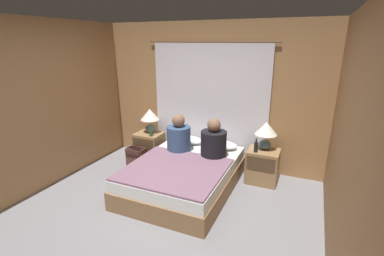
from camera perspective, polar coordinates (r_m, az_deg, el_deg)
name	(u,v)px	position (r m, az deg, el deg)	size (l,w,h in m)	color
ground_plane	(151,224)	(3.68, -8.44, -18.97)	(16.00, 16.00, 0.00)	gray
wall_back	(210,96)	(4.92, 3.76, 6.59)	(4.07, 0.06, 2.50)	#A37547
wall_left	(22,111)	(4.50, -31.44, 3.01)	(0.06, 4.21, 2.50)	#A37547
wall_right	(351,158)	(2.67, 29.87, -5.31)	(0.06, 4.21, 2.50)	#A37547
curtain_panel	(209,106)	(4.90, 3.47, 4.55)	(2.29, 0.03, 2.17)	silver
bed	(184,175)	(4.30, -1.59, -9.65)	(1.42, 1.95, 0.44)	olive
nightstand_left	(149,147)	(5.30, -8.76, -3.82)	(0.48, 0.42, 0.54)	#937047
nightstand_right	(262,166)	(4.60, 14.25, -7.58)	(0.48, 0.42, 0.54)	#937047
lamp_left	(150,117)	(5.18, -8.63, 2.25)	(0.35, 0.35, 0.45)	slate
lamp_right	(266,131)	(4.47, 14.95, -0.64)	(0.35, 0.35, 0.45)	slate
pillow_left	(187,139)	(4.95, -1.11, -2.37)	(0.60, 0.34, 0.12)	white
pillow_right	(220,144)	(4.74, 5.76, -3.39)	(0.60, 0.34, 0.12)	white
blanket_on_bed	(175,169)	(3.95, -3.54, -8.45)	(1.36, 1.28, 0.03)	slate
person_left_in_bed	(179,137)	(4.53, -2.74, -1.77)	(0.39, 0.39, 0.62)	#38517A
person_right_in_bed	(214,142)	(4.31, 4.46, -2.87)	(0.40, 0.40, 0.62)	black
beer_bottle_on_left_stand	(151,131)	(5.03, -8.44, -0.70)	(0.06, 0.06, 0.22)	#2D4C28
beer_bottle_on_right_stand	(256,147)	(4.38, 12.97, -3.77)	(0.06, 0.06, 0.22)	black
backpack_on_floor	(136,157)	(5.06, -11.39, -5.76)	(0.33, 0.21, 0.37)	brown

